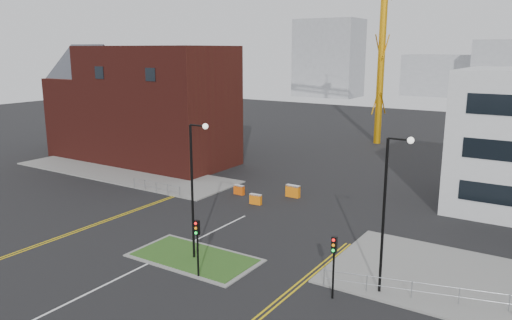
# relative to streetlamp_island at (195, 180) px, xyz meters

# --- Properties ---
(ground) EXTENTS (200.00, 200.00, 0.00)m
(ground) POSITION_rel_streetlamp_island_xyz_m (-2.22, -8.00, -5.41)
(ground) COLOR black
(ground) RESTS_ON ground
(pavement_left) EXTENTS (28.00, 8.00, 0.12)m
(pavement_left) POSITION_rel_streetlamp_island_xyz_m (-22.22, 14.00, -5.35)
(pavement_left) COLOR slate
(pavement_left) RESTS_ON ground
(island_kerb) EXTENTS (8.60, 4.60, 0.08)m
(island_kerb) POSITION_rel_streetlamp_island_xyz_m (-0.22, 0.00, -5.37)
(island_kerb) COLOR slate
(island_kerb) RESTS_ON ground
(grass_island) EXTENTS (8.00, 4.00, 0.12)m
(grass_island) POSITION_rel_streetlamp_island_xyz_m (-0.22, 0.00, -5.35)
(grass_island) COLOR #214A18
(grass_island) RESTS_ON ground
(brick_building) EXTENTS (24.20, 10.07, 14.24)m
(brick_building) POSITION_rel_streetlamp_island_xyz_m (-25.19, 20.00, 1.44)
(brick_building) COLOR #4B1712
(brick_building) RESTS_ON ground
(streetlamp_island) EXTENTS (1.46, 0.36, 9.18)m
(streetlamp_island) POSITION_rel_streetlamp_island_xyz_m (0.00, 0.00, 0.00)
(streetlamp_island) COLOR black
(streetlamp_island) RESTS_ON ground
(streetlamp_right_near) EXTENTS (1.46, 0.36, 9.18)m
(streetlamp_right_near) POSITION_rel_streetlamp_island_xyz_m (12.00, 2.00, 0.00)
(streetlamp_right_near) COLOR black
(streetlamp_right_near) RESTS_ON ground
(traffic_light_island) EXTENTS (0.28, 0.33, 3.65)m
(traffic_light_island) POSITION_rel_streetlamp_island_xyz_m (1.78, -2.02, -2.85)
(traffic_light_island) COLOR black
(traffic_light_island) RESTS_ON ground
(traffic_light_right) EXTENTS (0.28, 0.33, 3.65)m
(traffic_light_right) POSITION_rel_streetlamp_island_xyz_m (9.78, -0.02, -2.85)
(traffic_light_right) COLOR black
(traffic_light_right) RESTS_ON ground
(railing_left) EXTENTS (6.05, 0.05, 1.10)m
(railing_left) POSITION_rel_streetlamp_island_xyz_m (-13.22, 10.00, -4.67)
(railing_left) COLOR gray
(railing_left) RESTS_ON ground
(railing_right) EXTENTS (19.05, 5.05, 1.10)m
(railing_right) POSITION_rel_streetlamp_island_xyz_m (18.28, 3.50, -4.63)
(railing_right) COLOR gray
(railing_right) RESTS_ON ground
(centre_line) EXTENTS (0.15, 30.00, 0.01)m
(centre_line) POSITION_rel_streetlamp_island_xyz_m (-2.22, -6.00, -5.41)
(centre_line) COLOR silver
(centre_line) RESTS_ON ground
(yellow_left_a) EXTENTS (0.12, 24.00, 0.01)m
(yellow_left_a) POSITION_rel_streetlamp_island_xyz_m (-11.22, 2.00, -5.41)
(yellow_left_a) COLOR gold
(yellow_left_a) RESTS_ON ground
(yellow_left_b) EXTENTS (0.12, 24.00, 0.01)m
(yellow_left_b) POSITION_rel_streetlamp_island_xyz_m (-10.92, 2.00, -5.41)
(yellow_left_b) COLOR gold
(yellow_left_b) RESTS_ON ground
(yellow_right_a) EXTENTS (0.12, 20.00, 0.01)m
(yellow_right_a) POSITION_rel_streetlamp_island_xyz_m (7.28, -2.00, -5.41)
(yellow_right_a) COLOR gold
(yellow_right_a) RESTS_ON ground
(yellow_right_b) EXTENTS (0.12, 20.00, 0.01)m
(yellow_right_b) POSITION_rel_streetlamp_island_xyz_m (7.58, -2.00, -5.41)
(yellow_right_b) COLOR gold
(yellow_right_b) RESTS_ON ground
(skyline_a) EXTENTS (18.00, 12.00, 22.00)m
(skyline_a) POSITION_rel_streetlamp_island_xyz_m (-42.22, 112.00, 5.59)
(skyline_a) COLOR gray
(skyline_a) RESTS_ON ground
(skyline_d) EXTENTS (30.00, 12.00, 12.00)m
(skyline_d) POSITION_rel_streetlamp_island_xyz_m (-10.22, 132.00, 0.59)
(skyline_d) COLOR gray
(skyline_d) RESTS_ON ground
(barrier_left) EXTENTS (1.13, 0.45, 0.93)m
(barrier_left) POSITION_rel_streetlamp_island_xyz_m (-3.22, 12.23, -4.91)
(barrier_left) COLOR orange
(barrier_left) RESTS_ON ground
(barrier_mid) EXTENTS (1.11, 0.42, 0.92)m
(barrier_mid) POSITION_rel_streetlamp_island_xyz_m (-6.22, 13.96, -4.92)
(barrier_mid) COLOR #D44F0B
(barrier_mid) RESTS_ON ground
(barrier_right) EXTENTS (1.38, 0.48, 1.15)m
(barrier_right) POSITION_rel_streetlamp_island_xyz_m (-1.48, 16.00, -4.79)
(barrier_right) COLOR orange
(barrier_right) RESTS_ON ground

